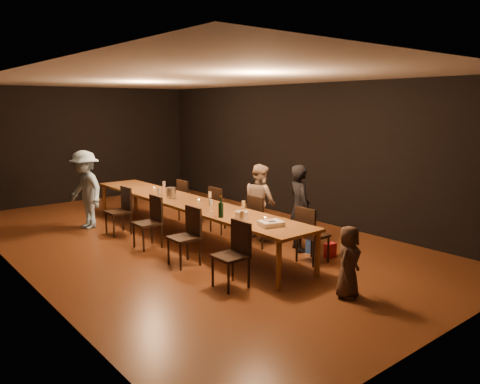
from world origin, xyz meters
TOP-DOWN VIEW (x-y plane):
  - ground at (0.00, 0.00)m, footprint 10.00×10.00m
  - room_shell at (0.00, 0.00)m, footprint 6.04×10.04m
  - table at (0.00, 0.00)m, footprint 0.90×6.00m
  - chair_right_0 at (0.85, -2.40)m, footprint 0.42×0.42m
  - chair_right_1 at (0.85, -1.20)m, footprint 0.42×0.42m
  - chair_right_2 at (0.85, 0.00)m, footprint 0.42×0.42m
  - chair_right_3 at (0.85, 1.20)m, footprint 0.42×0.42m
  - chair_left_0 at (-0.85, -2.40)m, footprint 0.42×0.42m
  - chair_left_1 at (-0.85, -1.20)m, footprint 0.42×0.42m
  - chair_left_2 at (-0.85, 0.00)m, footprint 0.42×0.42m
  - chair_left_3 at (-0.85, 1.20)m, footprint 0.42×0.42m
  - woman_birthday at (1.15, -1.81)m, footprint 0.55×0.65m
  - woman_tan at (1.15, -0.78)m, footprint 0.65×0.78m
  - man_blue at (-1.15, 2.05)m, footprint 0.71×1.11m
  - child at (0.16, -3.65)m, footprint 0.55×0.44m
  - gift_bag_red at (1.25, -2.44)m, footprint 0.21×0.13m
  - gift_bag_blue at (1.25, -2.06)m, footprint 0.28×0.23m
  - birthday_cake at (-0.06, -2.37)m, footprint 0.39×0.34m
  - plate_stack at (-0.10, -1.74)m, footprint 0.27×0.27m
  - champagne_bottle at (-0.30, -1.46)m, footprint 0.09×0.09m
  - ice_bucket at (-0.07, 0.45)m, footprint 0.21×0.21m
  - wineglass_0 at (-0.31, -2.00)m, footprint 0.06×0.06m
  - wineglass_1 at (0.17, -1.45)m, footprint 0.06×0.06m
  - wineglass_2 at (-0.17, -1.00)m, footprint 0.06×0.06m
  - wineglass_3 at (0.24, -0.40)m, footprint 0.06×0.06m
  - wineglass_4 at (-0.30, 0.51)m, footprint 0.06×0.06m
  - wineglass_5 at (0.19, 1.18)m, footprint 0.06×0.06m
  - tealight_near at (0.15, -2.01)m, footprint 0.05×0.05m
  - tealight_mid at (0.15, -0.17)m, footprint 0.05×0.05m
  - tealight_far at (0.15, 1.52)m, footprint 0.05×0.05m

SIDE VIEW (x-z plane):
  - ground at x=0.00m, z-range 0.00..0.00m
  - gift_bag_red at x=1.25m, z-range 0.00..0.25m
  - gift_bag_blue at x=1.25m, z-range 0.00..0.31m
  - chair_right_0 at x=0.85m, z-range 0.00..0.93m
  - chair_right_1 at x=0.85m, z-range 0.00..0.93m
  - chair_right_2 at x=0.85m, z-range 0.00..0.93m
  - chair_right_3 at x=0.85m, z-range 0.00..0.93m
  - chair_left_0 at x=-0.85m, z-range 0.00..0.93m
  - chair_left_1 at x=-0.85m, z-range 0.00..0.93m
  - chair_left_2 at x=-0.85m, z-range 0.00..0.93m
  - chair_left_3 at x=-0.85m, z-range 0.00..0.93m
  - child at x=0.16m, z-range 0.00..0.97m
  - table at x=0.00m, z-range 0.33..1.08m
  - woman_tan at x=1.15m, z-range 0.00..1.43m
  - woman_birthday at x=1.15m, z-range 0.00..1.52m
  - tealight_near at x=0.15m, z-range 0.75..0.78m
  - tealight_mid at x=0.15m, z-range 0.75..0.78m
  - tealight_far at x=0.15m, z-range 0.75..0.78m
  - birthday_cake at x=-0.06m, z-range 0.75..0.83m
  - plate_stack at x=-0.10m, z-range 0.75..0.87m
  - man_blue at x=-1.15m, z-range 0.00..1.62m
  - ice_bucket at x=-0.07m, z-range 0.75..0.95m
  - wineglass_0 at x=-0.31m, z-range 0.75..0.96m
  - wineglass_1 at x=0.17m, z-range 0.75..0.96m
  - wineglass_2 at x=-0.17m, z-range 0.75..0.96m
  - wineglass_3 at x=0.24m, z-range 0.75..0.96m
  - wineglass_4 at x=-0.30m, z-range 0.75..0.96m
  - wineglass_5 at x=0.19m, z-range 0.75..0.96m
  - champagne_bottle at x=-0.30m, z-range 0.75..1.11m
  - room_shell at x=0.00m, z-range 0.57..3.59m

